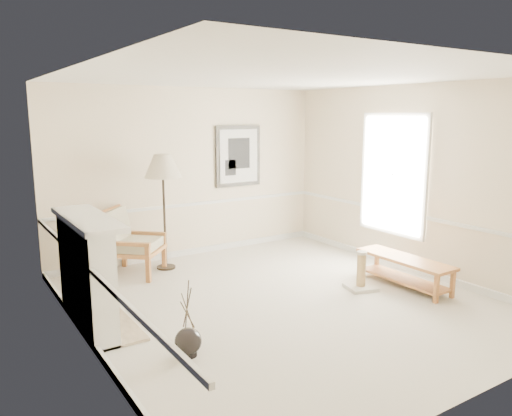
{
  "coord_description": "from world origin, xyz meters",
  "views": [
    {
      "loc": [
        -3.69,
        -5.07,
        2.44
      ],
      "look_at": [
        0.03,
        0.7,
        1.15
      ],
      "focal_mm": 35.0,
      "sensor_mm": 36.0,
      "label": 1
    }
  ],
  "objects": [
    {
      "name": "ground",
      "position": [
        0.0,
        0.0,
        0.0
      ],
      "size": [
        5.5,
        5.5,
        0.0
      ],
      "primitive_type": "plane",
      "color": "silver",
      "rests_on": "ground"
    },
    {
      "name": "room",
      "position": [
        0.14,
        0.08,
        1.87
      ],
      "size": [
        5.04,
        5.54,
        2.92
      ],
      "color": "beige",
      "rests_on": "ground"
    },
    {
      "name": "fireplace",
      "position": [
        -2.34,
        0.6,
        0.64
      ],
      "size": [
        0.64,
        1.64,
        1.31
      ],
      "color": "white",
      "rests_on": "ground"
    },
    {
      "name": "floor_vase",
      "position": [
        -1.7,
        -0.7,
        0.15
      ],
      "size": [
        0.28,
        0.28,
        0.82
      ],
      "rotation": [
        0.0,
        0.0,
        0.0
      ],
      "color": "black",
      "rests_on": "ground"
    },
    {
      "name": "armchair",
      "position": [
        -1.32,
        2.26,
        0.55
      ],
      "size": [
        1.13,
        1.13,
        1.03
      ],
      "rotation": [
        0.0,
        0.0,
        0.83
      ],
      "color": "#AD7237",
      "rests_on": "ground"
    },
    {
      "name": "floor_lamp",
      "position": [
        -0.72,
        2.21,
        1.6
      ],
      "size": [
        0.73,
        0.73,
        1.84
      ],
      "rotation": [
        0.0,
        0.0,
        0.33
      ],
      "color": "black",
      "rests_on": "ground"
    },
    {
      "name": "bench",
      "position": [
        1.83,
        -0.45,
        0.28
      ],
      "size": [
        0.46,
        1.5,
        0.43
      ],
      "rotation": [
        0.0,
        0.0,
        0.01
      ],
      "color": "#AD7237",
      "rests_on": "ground"
    },
    {
      "name": "scratching_post",
      "position": [
        1.22,
        -0.2,
        0.17
      ],
      "size": [
        0.48,
        0.48,
        0.55
      ],
      "rotation": [
        0.0,
        0.0,
        -0.28
      ],
      "color": "beige",
      "rests_on": "ground"
    }
  ]
}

